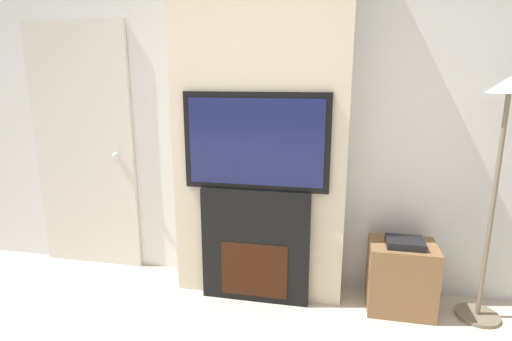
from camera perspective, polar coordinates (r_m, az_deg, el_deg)
The scene contains 7 objects.
wall_back at distance 3.08m, azimuth 1.33°, elevation 8.16°, with size 6.00×0.06×2.70m.
chimney_breast at distance 2.89m, azimuth 0.65°, elevation 7.84°, with size 1.24×0.32×2.70m.
fireplace at distance 2.97m, azimuth -0.00°, elevation -10.61°, with size 0.79×0.15×0.85m.
television at distance 2.75m, azimuth -0.01°, elevation 4.12°, with size 1.02×0.07×0.68m.
floor_lamp at distance 2.93m, azimuth 31.57°, elevation 2.50°, with size 0.29×0.29×1.63m.
media_stand at distance 3.08m, azimuth 20.00°, elevation -13.95°, with size 0.45×0.35×0.55m.
entry_door at distance 3.67m, azimuth -23.37°, elevation 2.92°, with size 0.91×0.09×2.07m.
Camera 1 is at (0.55, -0.98, 1.62)m, focal length 28.00 mm.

